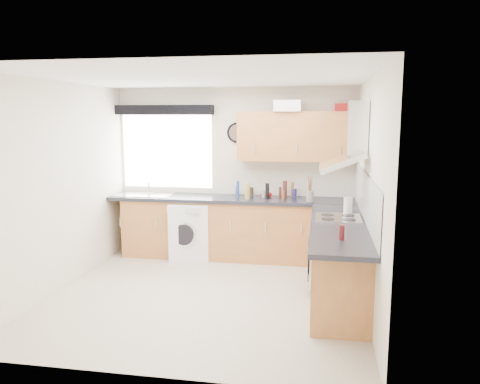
% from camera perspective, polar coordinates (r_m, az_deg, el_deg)
% --- Properties ---
extents(ground_plane, '(3.60, 3.60, 0.00)m').
position_cam_1_polar(ground_plane, '(5.67, -4.03, -12.35)').
color(ground_plane, beige).
extents(ceiling, '(3.60, 3.60, 0.02)m').
position_cam_1_polar(ceiling, '(5.29, -4.34, 13.72)').
color(ceiling, white).
rests_on(ceiling, wall_back).
extents(wall_back, '(3.60, 0.02, 2.50)m').
position_cam_1_polar(wall_back, '(7.09, -0.70, 2.46)').
color(wall_back, silver).
rests_on(wall_back, ground_plane).
extents(wall_front, '(3.60, 0.02, 2.50)m').
position_cam_1_polar(wall_front, '(3.65, -10.96, -4.10)').
color(wall_front, silver).
rests_on(wall_front, ground_plane).
extents(wall_left, '(0.02, 3.60, 2.50)m').
position_cam_1_polar(wall_left, '(6.03, -21.04, 0.66)').
color(wall_left, silver).
rests_on(wall_left, ground_plane).
extents(wall_right, '(0.02, 3.60, 2.50)m').
position_cam_1_polar(wall_right, '(5.21, 15.40, -0.29)').
color(wall_right, silver).
rests_on(wall_right, ground_plane).
extents(window, '(1.40, 0.02, 1.10)m').
position_cam_1_polar(window, '(7.31, -8.87, 4.92)').
color(window, white).
rests_on(window, wall_back).
extents(window_blind, '(1.50, 0.18, 0.14)m').
position_cam_1_polar(window_blind, '(7.21, -9.23, 9.86)').
color(window_blind, black).
rests_on(window_blind, wall_back).
extents(splashback, '(0.01, 3.00, 0.54)m').
position_cam_1_polar(splashback, '(5.52, 14.97, -0.50)').
color(splashback, white).
rests_on(splashback, wall_right).
extents(base_cab_back, '(3.00, 0.58, 0.86)m').
position_cam_1_polar(base_cab_back, '(6.97, -1.93, -4.51)').
color(base_cab_back, '#A46634').
rests_on(base_cab_back, ground_plane).
extents(base_cab_corner, '(0.60, 0.60, 0.86)m').
position_cam_1_polar(base_cab_corner, '(6.83, 11.38, -4.98)').
color(base_cab_corner, '#A46634').
rests_on(base_cab_corner, ground_plane).
extents(base_cab_right, '(0.58, 2.10, 0.86)m').
position_cam_1_polar(base_cab_right, '(5.53, 11.86, -8.37)').
color(base_cab_right, '#A46634').
rests_on(base_cab_right, ground_plane).
extents(worktop_back, '(3.60, 0.62, 0.05)m').
position_cam_1_polar(worktop_back, '(6.85, -1.15, -0.87)').
color(worktop_back, black).
rests_on(worktop_back, base_cab_back).
extents(worktop_right, '(0.62, 2.42, 0.05)m').
position_cam_1_polar(worktop_right, '(5.26, 11.98, -4.13)').
color(worktop_right, black).
rests_on(worktop_right, base_cab_right).
extents(sink, '(0.84, 0.46, 0.10)m').
position_cam_1_polar(sink, '(7.20, -11.60, -0.03)').
color(sink, silver).
rests_on(sink, worktop_back).
extents(oven, '(0.56, 0.58, 0.85)m').
position_cam_1_polar(oven, '(5.67, 11.71, -7.97)').
color(oven, black).
rests_on(oven, ground_plane).
extents(hob_plate, '(0.52, 0.52, 0.01)m').
position_cam_1_polar(hob_plate, '(5.55, 11.87, -3.10)').
color(hob_plate, silver).
rests_on(hob_plate, worktop_right).
extents(extractor_hood, '(0.52, 0.78, 0.66)m').
position_cam_1_polar(extractor_hood, '(5.44, 13.22, 5.69)').
color(extractor_hood, silver).
rests_on(extractor_hood, wall_right).
extents(upper_cabinets, '(1.70, 0.35, 0.70)m').
position_cam_1_polar(upper_cabinets, '(6.76, 7.02, 6.75)').
color(upper_cabinets, '#A46634').
rests_on(upper_cabinets, wall_back).
extents(washing_machine, '(0.68, 0.67, 0.83)m').
position_cam_1_polar(washing_machine, '(6.99, -6.25, -4.64)').
color(washing_machine, white).
rests_on(washing_machine, ground_plane).
extents(wall_clock, '(0.31, 0.04, 0.31)m').
position_cam_1_polar(wall_clock, '(6.99, -0.36, 7.24)').
color(wall_clock, black).
rests_on(wall_clock, wall_back).
extents(casserole, '(0.38, 0.27, 0.16)m').
position_cam_1_polar(casserole, '(6.66, 5.83, 10.41)').
color(casserole, white).
rests_on(casserole, upper_cabinets).
extents(storage_box, '(0.28, 0.25, 0.11)m').
position_cam_1_polar(storage_box, '(6.85, 12.65, 10.02)').
color(storage_box, red).
rests_on(storage_box, upper_cabinets).
extents(utensil_pot, '(0.14, 0.14, 0.15)m').
position_cam_1_polar(utensil_pot, '(6.56, 8.51, -0.52)').
color(utensil_pot, gray).
rests_on(utensil_pot, worktop_back).
extents(kitchen_roll, '(0.13, 0.13, 0.22)m').
position_cam_1_polar(kitchen_roll, '(5.75, 13.02, -1.68)').
color(kitchen_roll, white).
rests_on(kitchen_roll, worktop_right).
extents(tomato_cluster, '(0.18, 0.18, 0.07)m').
position_cam_1_polar(tomato_cluster, '(6.91, 3.18, -0.29)').
color(tomato_cluster, '#A5010D').
rests_on(tomato_cluster, worktop_back).
extents(jar_0, '(0.07, 0.07, 0.14)m').
position_cam_1_polar(jar_0, '(6.86, 6.65, -0.11)').
color(jar_0, '#BAB19F').
rests_on(jar_0, worktop_back).
extents(jar_1, '(0.04, 0.04, 0.17)m').
position_cam_1_polar(jar_1, '(6.77, 4.91, -0.09)').
color(jar_1, '#471E19').
rests_on(jar_1, worktop_back).
extents(jar_2, '(0.04, 0.04, 0.24)m').
position_cam_1_polar(jar_2, '(6.82, -0.28, 0.34)').
color(jar_2, navy).
rests_on(jar_2, worktop_back).
extents(jar_3, '(0.06, 0.06, 0.24)m').
position_cam_1_polar(jar_3, '(6.86, 5.49, 0.35)').
color(jar_3, '#4E221B').
rests_on(jar_3, worktop_back).
extents(jar_4, '(0.05, 0.05, 0.14)m').
position_cam_1_polar(jar_4, '(7.00, -0.34, 0.16)').
color(jar_4, navy).
rests_on(jar_4, worktop_back).
extents(jar_5, '(0.06, 0.06, 0.14)m').
position_cam_1_polar(jar_5, '(6.78, 6.64, -0.22)').
color(jar_5, '#1E1852').
rests_on(jar_5, worktop_back).
extents(jar_6, '(0.06, 0.06, 0.10)m').
position_cam_1_polar(jar_6, '(6.84, 2.89, -0.26)').
color(jar_6, '#A79E8F').
rests_on(jar_6, worktop_back).
extents(jar_7, '(0.07, 0.07, 0.13)m').
position_cam_1_polar(jar_7, '(6.95, 1.41, 0.04)').
color(jar_7, '#35271D').
rests_on(jar_7, worktop_back).
extents(jar_8, '(0.04, 0.04, 0.14)m').
position_cam_1_polar(jar_8, '(6.64, 5.29, -0.41)').
color(jar_8, brown).
rests_on(jar_8, worktop_back).
extents(jar_9, '(0.04, 0.04, 0.23)m').
position_cam_1_polar(jar_9, '(6.85, 6.40, 0.25)').
color(jar_9, brown).
rests_on(jar_9, worktop_back).
extents(jar_10, '(0.06, 0.06, 0.23)m').
position_cam_1_polar(jar_10, '(6.69, 3.34, 0.10)').
color(jar_10, black).
rests_on(jar_10, worktop_back).
extents(jar_11, '(0.07, 0.07, 0.23)m').
position_cam_1_polar(jar_11, '(6.68, 0.92, 0.10)').
color(jar_11, '#A78C39').
rests_on(jar_11, worktop_back).
extents(bottle_0, '(0.05, 0.05, 0.15)m').
position_cam_1_polar(bottle_0, '(4.59, 12.30, -4.84)').
color(bottle_0, '#531115').
rests_on(bottle_0, worktop_right).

